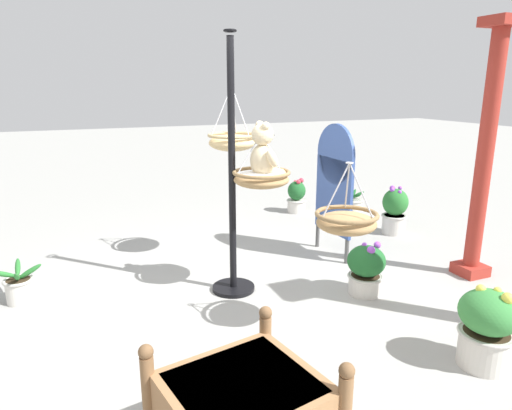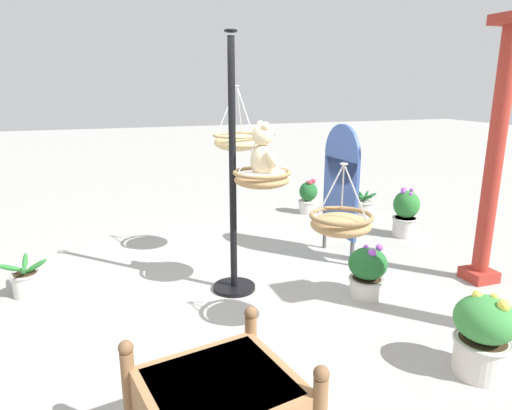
{
  "view_description": "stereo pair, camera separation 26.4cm",
  "coord_description": "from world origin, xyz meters",
  "px_view_note": "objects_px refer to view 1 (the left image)",
  "views": [
    {
      "loc": [
        3.91,
        -1.59,
        2.07
      ],
      "look_at": [
        -0.02,
        0.05,
        0.94
      ],
      "focal_mm": 31.7,
      "sensor_mm": 36.0,
      "label": 1
    },
    {
      "loc": [
        4.01,
        -1.35,
        2.07
      ],
      "look_at": [
        -0.02,
        0.05,
        0.94
      ],
      "focal_mm": 31.7,
      "sensor_mm": 36.0,
      "label": 2
    }
  ],
  "objects_px": {
    "display_pole_central": "(233,215)",
    "teddy_bear": "(264,154)",
    "potted_plant_tall_leafy": "(297,197)",
    "hanging_basket_with_teddy": "(261,178)",
    "display_sign_board": "(334,180)",
    "hanging_basket_left_high": "(232,141)",
    "greenhouse_pillar_right": "(484,159)",
    "hanging_basket_right_low": "(346,221)",
    "potted_plant_small_succulent": "(351,205)",
    "potted_plant_flowering_red": "(19,287)",
    "potted_plant_fern_front": "(487,326)",
    "potted_plant_bushy_green": "(395,210)",
    "potted_plant_conical_shrub": "(366,269)"
  },
  "relations": [
    {
      "from": "hanging_basket_with_teddy",
      "to": "potted_plant_fern_front",
      "type": "xyz_separation_m",
      "value": [
        1.83,
        1.06,
        -0.87
      ]
    },
    {
      "from": "hanging_basket_right_low",
      "to": "potted_plant_bushy_green",
      "type": "xyz_separation_m",
      "value": [
        -2.07,
        2.23,
        -0.68
      ]
    },
    {
      "from": "hanging_basket_right_low",
      "to": "potted_plant_conical_shrub",
      "type": "relative_size",
      "value": 1.04
    },
    {
      "from": "hanging_basket_with_teddy",
      "to": "potted_plant_fern_front",
      "type": "height_order",
      "value": "hanging_basket_with_teddy"
    },
    {
      "from": "potted_plant_small_succulent",
      "to": "potted_plant_conical_shrub",
      "type": "relative_size",
      "value": 0.79
    },
    {
      "from": "greenhouse_pillar_right",
      "to": "potted_plant_fern_front",
      "type": "bearing_deg",
      "value": -44.55
    },
    {
      "from": "display_sign_board",
      "to": "potted_plant_fern_front",
      "type": "bearing_deg",
      "value": -4.25
    },
    {
      "from": "potted_plant_fern_front",
      "to": "display_sign_board",
      "type": "distance_m",
      "value": 2.55
    },
    {
      "from": "greenhouse_pillar_right",
      "to": "hanging_basket_with_teddy",
      "type": "bearing_deg",
      "value": -102.11
    },
    {
      "from": "greenhouse_pillar_right",
      "to": "potted_plant_conical_shrub",
      "type": "distance_m",
      "value": 1.74
    },
    {
      "from": "potted_plant_bushy_green",
      "to": "hanging_basket_right_low",
      "type": "bearing_deg",
      "value": -47.15
    },
    {
      "from": "potted_plant_flowering_red",
      "to": "potted_plant_small_succulent",
      "type": "xyz_separation_m",
      "value": [
        -1.33,
        4.75,
        0.01
      ]
    },
    {
      "from": "hanging_basket_right_low",
      "to": "potted_plant_small_succulent",
      "type": "height_order",
      "value": "hanging_basket_right_low"
    },
    {
      "from": "potted_plant_fern_front",
      "to": "potted_plant_tall_leafy",
      "type": "bearing_deg",
      "value": 171.02
    },
    {
      "from": "hanging_basket_right_low",
      "to": "potted_plant_fern_front",
      "type": "xyz_separation_m",
      "value": [
        0.78,
        0.77,
        -0.69
      ]
    },
    {
      "from": "potted_plant_small_succulent",
      "to": "potted_plant_conical_shrub",
      "type": "height_order",
      "value": "potted_plant_conical_shrub"
    },
    {
      "from": "potted_plant_flowering_red",
      "to": "potted_plant_conical_shrub",
      "type": "distance_m",
      "value": 3.45
    },
    {
      "from": "display_pole_central",
      "to": "potted_plant_flowering_red",
      "type": "height_order",
      "value": "display_pole_central"
    },
    {
      "from": "hanging_basket_with_teddy",
      "to": "teddy_bear",
      "type": "height_order",
      "value": "teddy_bear"
    },
    {
      "from": "display_pole_central",
      "to": "teddy_bear",
      "type": "distance_m",
      "value": 0.7
    },
    {
      "from": "hanging_basket_right_low",
      "to": "teddy_bear",
      "type": "bearing_deg",
      "value": -165.85
    },
    {
      "from": "potted_plant_bushy_green",
      "to": "potted_plant_conical_shrub",
      "type": "bearing_deg",
      "value": -46.58
    },
    {
      "from": "potted_plant_flowering_red",
      "to": "display_sign_board",
      "type": "xyz_separation_m",
      "value": [
        0.06,
        3.52,
        0.8
      ]
    },
    {
      "from": "potted_plant_flowering_red",
      "to": "potted_plant_fern_front",
      "type": "bearing_deg",
      "value": 52.94
    },
    {
      "from": "potted_plant_tall_leafy",
      "to": "hanging_basket_with_teddy",
      "type": "bearing_deg",
      "value": -34.29
    },
    {
      "from": "potted_plant_flowering_red",
      "to": "potted_plant_tall_leafy",
      "type": "height_order",
      "value": "potted_plant_tall_leafy"
    },
    {
      "from": "greenhouse_pillar_right",
      "to": "potted_plant_tall_leafy",
      "type": "bearing_deg",
      "value": -168.83
    },
    {
      "from": "display_pole_central",
      "to": "teddy_bear",
      "type": "bearing_deg",
      "value": 61.38
    },
    {
      "from": "greenhouse_pillar_right",
      "to": "display_sign_board",
      "type": "distance_m",
      "value": 1.64
    },
    {
      "from": "potted_plant_conical_shrub",
      "to": "hanging_basket_right_low",
      "type": "bearing_deg",
      "value": -48.5
    },
    {
      "from": "potted_plant_tall_leafy",
      "to": "potted_plant_conical_shrub",
      "type": "height_order",
      "value": "potted_plant_tall_leafy"
    },
    {
      "from": "hanging_basket_left_high",
      "to": "potted_plant_bushy_green",
      "type": "relative_size",
      "value": 1.07
    },
    {
      "from": "hanging_basket_with_teddy",
      "to": "potted_plant_conical_shrub",
      "type": "distance_m",
      "value": 1.41
    },
    {
      "from": "potted_plant_flowering_red",
      "to": "potted_plant_conical_shrub",
      "type": "bearing_deg",
      "value": 70.59
    },
    {
      "from": "display_pole_central",
      "to": "potted_plant_fern_front",
      "type": "height_order",
      "value": "display_pole_central"
    },
    {
      "from": "hanging_basket_right_low",
      "to": "greenhouse_pillar_right",
      "type": "xyz_separation_m",
      "value": [
        -0.54,
        2.07,
        0.3
      ]
    },
    {
      "from": "display_sign_board",
      "to": "display_pole_central",
      "type": "bearing_deg",
      "value": -71.88
    },
    {
      "from": "greenhouse_pillar_right",
      "to": "potted_plant_conical_shrub",
      "type": "relative_size",
      "value": 4.98
    },
    {
      "from": "teddy_bear",
      "to": "hanging_basket_left_high",
      "type": "xyz_separation_m",
      "value": [
        -0.93,
        0.01,
        0.02
      ]
    },
    {
      "from": "display_pole_central",
      "to": "potted_plant_flowering_red",
      "type": "xyz_separation_m",
      "value": [
        -0.55,
        -2.03,
        -0.65
      ]
    },
    {
      "from": "greenhouse_pillar_right",
      "to": "potted_plant_tall_leafy",
      "type": "xyz_separation_m",
      "value": [
        -3.07,
        -0.61,
        -1.05
      ]
    },
    {
      "from": "potted_plant_fern_front",
      "to": "display_sign_board",
      "type": "height_order",
      "value": "display_sign_board"
    },
    {
      "from": "display_pole_central",
      "to": "hanging_basket_left_high",
      "type": "xyz_separation_m",
      "value": [
        -0.78,
        0.29,
        0.64
      ]
    },
    {
      "from": "greenhouse_pillar_right",
      "to": "display_sign_board",
      "type": "relative_size",
      "value": 1.67
    },
    {
      "from": "hanging_basket_left_high",
      "to": "potted_plant_flowering_red",
      "type": "relative_size",
      "value": 1.48
    },
    {
      "from": "potted_plant_small_succulent",
      "to": "display_sign_board",
      "type": "xyz_separation_m",
      "value": [
        1.39,
        -1.23,
        0.79
      ]
    },
    {
      "from": "hanging_basket_with_teddy",
      "to": "potted_plant_flowering_red",
      "type": "distance_m",
      "value": 2.6
    },
    {
      "from": "hanging_basket_left_high",
      "to": "potted_plant_conical_shrub",
      "type": "distance_m",
      "value": 2.04
    },
    {
      "from": "greenhouse_pillar_right",
      "to": "display_sign_board",
      "type": "xyz_separation_m",
      "value": [
        -1.14,
        -1.12,
        -0.35
      ]
    },
    {
      "from": "greenhouse_pillar_right",
      "to": "potted_plant_bushy_green",
      "type": "bearing_deg",
      "value": 173.96
    }
  ]
}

